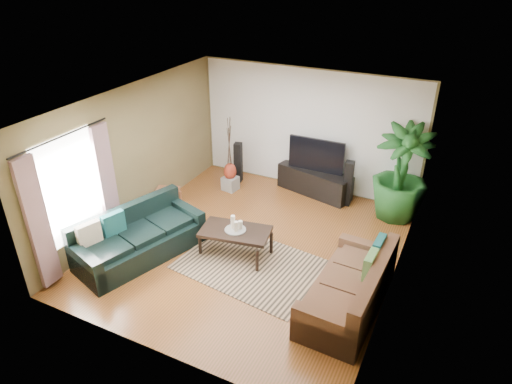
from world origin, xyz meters
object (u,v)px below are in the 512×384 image
Objects in this scene: sofa_right at (348,284)px; pedestal at (230,183)px; tv_stand at (314,182)px; sofa_left at (139,235)px; side_table at (167,201)px; television at (316,155)px; potted_plant at (401,173)px; speaker_right at (348,183)px; vase at (230,171)px; coffee_table at (236,242)px; speaker_left at (238,162)px.

sofa_right is 4.31m from pedestal.
sofa_right is at bearing -48.53° from tv_stand.
sofa_left is at bearing -93.91° from pedestal.
side_table is (-0.68, -1.43, 0.09)m from pedestal.
television is 2.03m from pedestal.
pedestal is (-3.57, -0.47, -0.81)m from potted_plant.
sofa_right is 3.68m from tv_stand.
speaker_right is 2.59m from vase.
television is 3.10× the size of vase.
coffee_table is 2.91m from television.
sofa_left is 5.63× the size of vase.
tv_stand reaches higher than side_table.
potted_plant is 6.26× the size of pedestal.
pedestal is at bearing -173.39° from speaker_right.
sofa_left is 1.81× the size of television.
speaker_left is (0.15, 3.38, 0.05)m from sofa_left.
television is at bearing 40.88° from side_table.
speaker_left is at bearing 175.98° from speaker_right.
vase is 1.60m from side_table.
speaker_right is 2.01× the size of side_table.
coffee_table is 3.04× the size of vase.
sofa_left is 1.85× the size of coffee_table.
sofa_right reaches higher than vase.
speaker_right is at bearing -12.55° from speaker_left.
speaker_left is 0.95× the size of speaker_right.
tv_stand reaches higher than coffee_table.
sofa_left is at bearing -118.60° from television.
sofa_right is at bearing -36.89° from vase.
vase is (0.00, 0.00, 0.30)m from pedestal.
television is 1.24× the size of speaker_right.
potted_plant is at bearing 7.44° from vase.
coffee_table is at bearing -44.21° from sofa_left.
speaker_left reaches higher than vase.
tv_stand is 1.70× the size of speaker_right.
sofa_left is at bearing -133.44° from speaker_right.
sofa_right is 5.23× the size of vase.
speaker_left is at bearing -159.55° from tv_stand.
television is at bearing -10.92° from sofa_left.
pedestal is at bearing -158.86° from television.
sofa_right is 1.69× the size of television.
potted_plant is at bearing -6.68° from television.
vase is (-2.54, -0.51, -0.04)m from speaker_right.
speaker_left reaches higher than side_table.
potted_plant is at bearing 7.44° from pedestal.
side_table reaches higher than pedestal.
coffee_table is 2.48m from vase.
television is 1.94m from vase.
speaker_left is 0.57m from pedestal.
speaker_left is 3.65m from potted_plant.
side_table is at bearing -153.64° from speaker_right.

